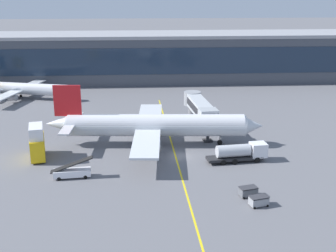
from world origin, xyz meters
TOP-DOWN VIEW (x-y plane):
  - ground_plane at (0.00, 0.00)m, footprint 700.00×700.00m
  - apron_lead_in_line at (-1.16, 2.00)m, footprint 2.39×79.98m
  - terminal_building at (-0.97, 68.37)m, footprint 208.63×19.47m
  - main_airliner at (-4.71, 6.45)m, footprint 42.58×33.64m
  - jet_bridge at (5.27, 15.87)m, footprint 5.32×18.54m
  - fuel_tanker at (10.33, -3.11)m, footprint 11.02×3.73m
  - catering_lift at (-26.17, 0.75)m, footprint 3.85×7.17m
  - belt_loader at (-18.78, -8.29)m, footprint 7.00×2.50m
  - baggage_cart_0 at (9.20, -19.90)m, footprint 2.95×2.18m
  - baggage_cart_1 at (8.40, -16.81)m, footprint 2.95×2.18m
  - commuter_jet_near at (-39.78, 46.16)m, footprint 31.78×25.43m

SIDE VIEW (x-z plane):
  - ground_plane at x=0.00m, z-range 0.00..0.00m
  - apron_lead_in_line at x=-1.16m, z-range 0.00..0.01m
  - baggage_cart_0 at x=9.20m, z-range 0.04..1.52m
  - baggage_cart_1 at x=8.40m, z-range 0.04..1.52m
  - belt_loader at x=-18.78m, z-range -0.75..2.73m
  - fuel_tanker at x=10.33m, z-range 0.12..3.37m
  - commuter_jet_near at x=-39.78m, z-range -1.43..7.20m
  - catering_lift at x=-26.17m, z-range -0.08..6.22m
  - main_airliner at x=-4.71m, z-range -1.92..10.12m
  - jet_bridge at x=5.27m, z-range 1.67..8.45m
  - terminal_building at x=-0.97m, z-range 0.02..15.38m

